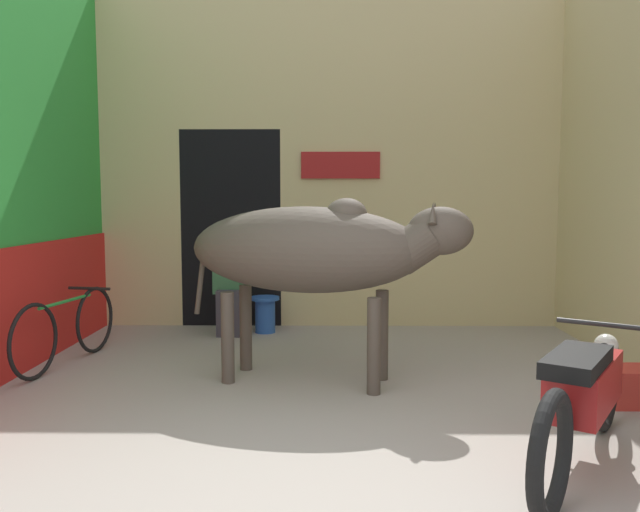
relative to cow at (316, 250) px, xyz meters
The scene contains 8 objects.
ground_plane 2.31m from the cow, 86.74° to the right, with size 30.00×30.00×0.00m, color #9E9389.
wall_back_with_doorway 2.67m from the cow, 96.33° to the left, with size 5.48×0.93×4.04m.
cow is the anchor object (origin of this frame).
motorcycle_near 2.39m from the cow, 47.22° to the right, with size 1.21×1.76×0.76m.
bicycle 2.51m from the cow, 167.33° to the left, with size 0.44×1.63×0.68m.
shopkeeper_seated 2.17m from the cow, 118.60° to the left, with size 0.38×0.34×1.17m.
plastic_stool 2.24m from the cow, 107.70° to the left, with size 0.33×0.33×0.42m.
crate 2.66m from the cow, 13.06° to the right, with size 0.44×0.32×0.28m.
Camera 1 is at (-0.03, -3.13, 1.54)m, focal length 35.00 mm.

